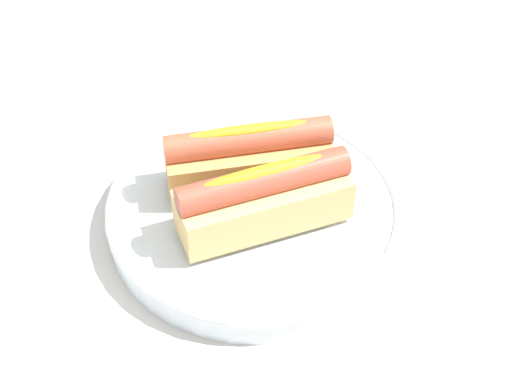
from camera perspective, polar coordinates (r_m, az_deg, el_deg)
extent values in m
plane|color=beige|center=(0.69, -0.86, -3.80)|extent=(2.40, 2.40, 0.00)
cylinder|color=silver|center=(0.69, 0.00, -2.33)|extent=(0.27, 0.27, 0.03)
torus|color=silver|center=(0.68, 0.00, -1.58)|extent=(0.27, 0.27, 0.01)
cube|color=tan|center=(0.68, -0.55, 1.55)|extent=(0.16, 0.09, 0.04)
cylinder|color=#BC563D|center=(0.66, -0.57, 3.32)|extent=(0.15, 0.06, 0.03)
ellipsoid|color=gold|center=(0.66, -0.58, 4.10)|extent=(0.11, 0.04, 0.01)
cube|color=#DBB270|center=(0.64, 0.59, -1.64)|extent=(0.15, 0.06, 0.04)
cylinder|color=#B24C38|center=(0.63, 0.60, 0.15)|extent=(0.15, 0.04, 0.03)
ellipsoid|color=gold|center=(0.62, 0.61, 0.94)|extent=(0.11, 0.02, 0.01)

